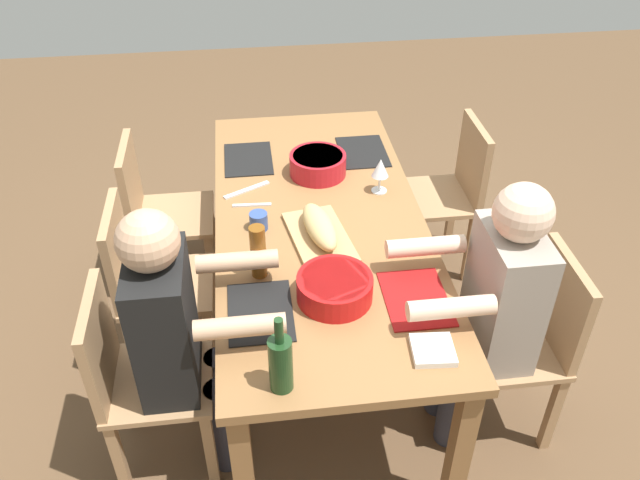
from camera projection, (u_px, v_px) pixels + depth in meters
The scene contains 24 objects.
ground_plane at pixel (320, 341), 3.23m from camera, with size 8.00×8.00×0.00m, color brown.
dining_table at pixel (320, 234), 2.84m from camera, with size 1.98×0.89×0.74m.
chair_far_right at pixel (156, 210), 3.30m from camera, with size 0.40×0.40×0.85m.
chair_far_left at pixel (135, 374), 2.44m from camera, with size 0.40×0.40×0.85m.
diner_far_left at pixel (177, 329), 2.32m from camera, with size 0.41×0.53×1.20m.
chair_near_right at pixel (451, 189), 3.45m from camera, with size 0.40×0.40×0.85m.
chair_far_center at pixel (147, 280), 2.87m from camera, with size 0.40×0.40×0.85m.
chair_near_left at pixel (529, 337), 2.59m from camera, with size 0.40×0.40×0.85m.
diner_near_left at pixel (493, 301), 2.44m from camera, with size 0.41×0.53×1.20m.
serving_bowl_fruit at pixel (335, 287), 2.36m from camera, with size 0.28×0.28×0.09m.
serving_bowl_greens at pixel (318, 163), 3.05m from camera, with size 0.26×0.26×0.10m.
cutting_board at pixel (320, 237), 2.67m from camera, with size 0.40×0.22×0.02m, color tan.
bread_loaf at pixel (320, 227), 2.63m from camera, with size 0.32×0.11×0.09m, color tan.
wine_bottle at pixel (281, 363), 2.00m from camera, with size 0.08×0.08×0.29m.
beer_bottle at pixel (258, 252), 2.43m from camera, with size 0.06×0.06×0.22m, color brown.
wine_glass at pixel (380, 169), 2.89m from camera, with size 0.08×0.08×0.17m.
placemat_far_right at pixel (248, 159), 3.19m from camera, with size 0.32×0.23×0.01m, color black.
placemat_far_left at pixel (260, 312), 2.33m from camera, with size 0.32×0.23×0.01m, color black.
placemat_near_right at pixel (363, 152), 3.24m from camera, with size 0.32×0.23×0.01m, color black.
cup_far_center at pixel (259, 221), 2.71m from camera, with size 0.08×0.08×0.08m, color #334C8C.
fork_far_center at pixel (252, 205), 2.87m from camera, with size 0.02×0.17×0.01m, color silver.
placemat_near_left at pixel (416, 298), 2.38m from camera, with size 0.32×0.23×0.01m, color maroon.
carving_knife at pixel (247, 190), 2.96m from camera, with size 0.23×0.02×0.01m, color silver.
napkin_stack at pixel (433, 350), 2.17m from camera, with size 0.14×0.14×0.02m, color white.
Camera 1 is at (-2.26, 0.29, 2.35)m, focal length 36.71 mm.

